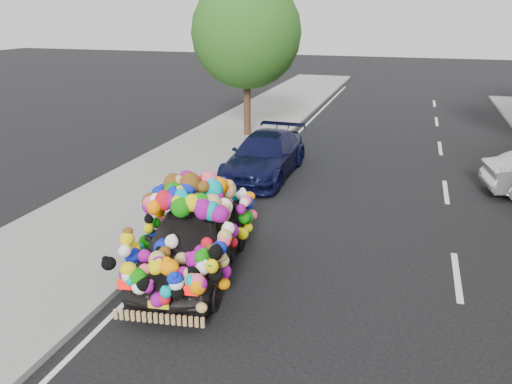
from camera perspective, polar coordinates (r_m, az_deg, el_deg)
ground at (r=10.68m, az=2.34°, el=-6.76°), size 100.00×100.00×0.00m
sidewalk at (r=12.37m, az=-17.29°, el=-3.53°), size 4.00×60.00×0.12m
kerb at (r=11.42m, az=-9.14°, el=-4.80°), size 0.15×60.00×0.13m
lane_markings at (r=10.46m, az=21.98°, el=-8.91°), size 6.00×50.00×0.01m
tree_near_sidewalk at (r=19.75m, az=-1.06°, el=17.70°), size 4.20×4.20×6.13m
plush_art_car at (r=9.56m, az=-7.22°, el=-3.55°), size 2.51×4.38×1.99m
navy_sedan at (r=15.32m, az=1.03°, el=4.21°), size 1.86×4.46×1.29m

